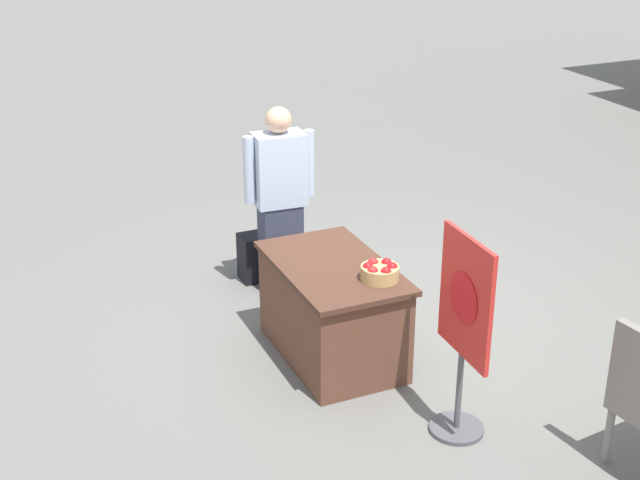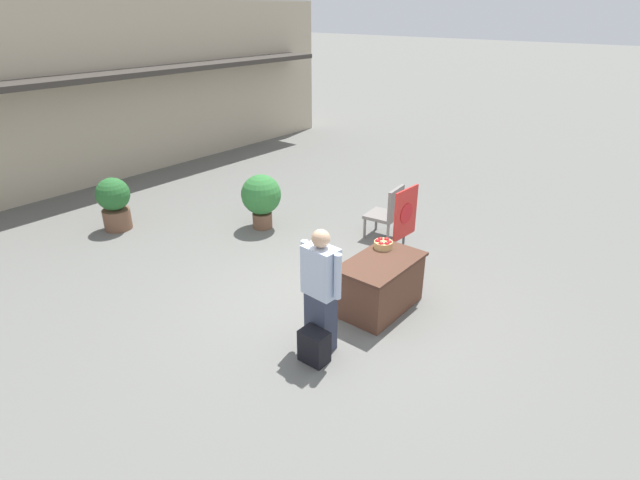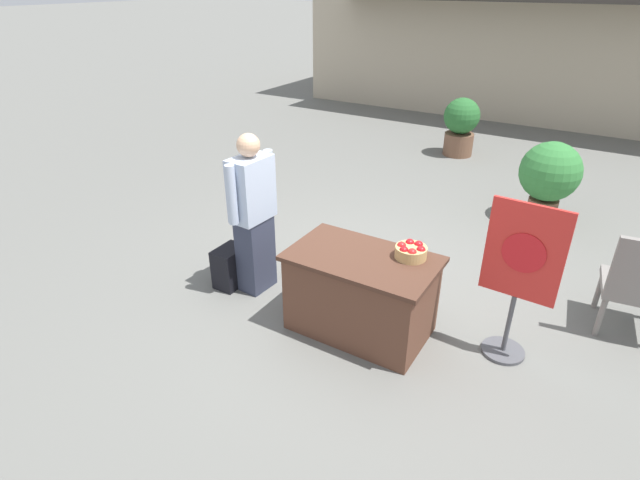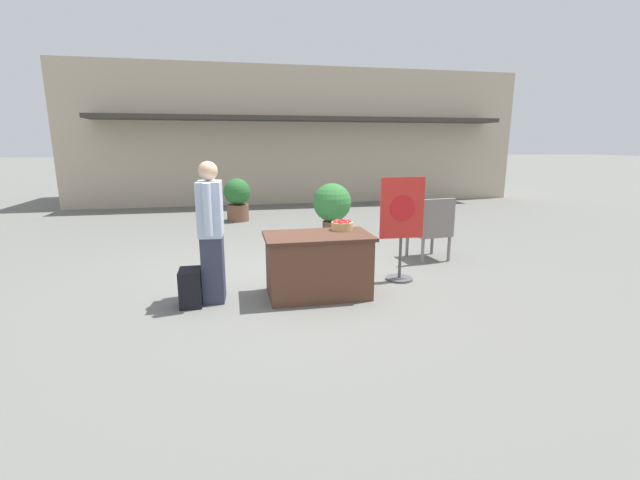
{
  "view_description": "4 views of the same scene",
  "coord_description": "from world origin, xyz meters",
  "px_view_note": "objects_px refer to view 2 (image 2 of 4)",
  "views": [
    {
      "loc": [
        5.61,
        -3.0,
        3.48
      ],
      "look_at": [
        0.22,
        -0.63,
        0.92
      ],
      "focal_mm": 50.0,
      "sensor_mm": 36.0,
      "label": 1
    },
    {
      "loc": [
        -4.87,
        -3.73,
        3.9
      ],
      "look_at": [
        -0.04,
        0.22,
        0.96
      ],
      "focal_mm": 28.0,
      "sensor_mm": 36.0,
      "label": 2
    },
    {
      "loc": [
        1.92,
        -3.88,
        2.85
      ],
      "look_at": [
        -0.17,
        -0.47,
        0.73
      ],
      "focal_mm": 28.0,
      "sensor_mm": 36.0,
      "label": 3
    },
    {
      "loc": [
        -0.68,
        -5.42,
        1.8
      ],
      "look_at": [
        0.37,
        -0.42,
        0.65
      ],
      "focal_mm": 24.0,
      "sensor_mm": 36.0,
      "label": 4
    }
  ],
  "objects_px": {
    "poster_board": "(405,226)",
    "potted_plant_far_left": "(114,202)",
    "patio_chair": "(388,211)",
    "backpack": "(314,346)",
    "apple_basket": "(383,244)",
    "display_table": "(380,284)",
    "person_visitor": "(321,291)",
    "potted_plant_near_right": "(261,197)"
  },
  "relations": [
    {
      "from": "person_visitor",
      "to": "patio_chair",
      "type": "xyz_separation_m",
      "value": [
        3.29,
        1.11,
        -0.29
      ]
    },
    {
      "from": "display_table",
      "to": "person_visitor",
      "type": "relative_size",
      "value": 0.78
    },
    {
      "from": "poster_board",
      "to": "potted_plant_far_left",
      "type": "height_order",
      "value": "poster_board"
    },
    {
      "from": "apple_basket",
      "to": "backpack",
      "type": "distance_m",
      "value": 1.94
    },
    {
      "from": "apple_basket",
      "to": "patio_chair",
      "type": "xyz_separation_m",
      "value": [
        1.72,
        0.98,
        -0.28
      ]
    },
    {
      "from": "display_table",
      "to": "poster_board",
      "type": "bearing_deg",
      "value": 16.21
    },
    {
      "from": "backpack",
      "to": "poster_board",
      "type": "bearing_deg",
      "value": 8.22
    },
    {
      "from": "person_visitor",
      "to": "potted_plant_near_right",
      "type": "xyz_separation_m",
      "value": [
        2.19,
        3.24,
        -0.2
      ]
    },
    {
      "from": "display_table",
      "to": "potted_plant_near_right",
      "type": "height_order",
      "value": "potted_plant_near_right"
    },
    {
      "from": "person_visitor",
      "to": "patio_chair",
      "type": "bearing_deg",
      "value": 21.91
    },
    {
      "from": "backpack",
      "to": "patio_chair",
      "type": "relative_size",
      "value": 0.42
    },
    {
      "from": "person_visitor",
      "to": "backpack",
      "type": "relative_size",
      "value": 3.85
    },
    {
      "from": "display_table",
      "to": "patio_chair",
      "type": "relative_size",
      "value": 1.27
    },
    {
      "from": "apple_basket",
      "to": "person_visitor",
      "type": "distance_m",
      "value": 1.58
    },
    {
      "from": "person_visitor",
      "to": "poster_board",
      "type": "distance_m",
      "value": 2.44
    },
    {
      "from": "patio_chair",
      "to": "apple_basket",
      "type": "bearing_deg",
      "value": 113.16
    },
    {
      "from": "apple_basket",
      "to": "potted_plant_near_right",
      "type": "relative_size",
      "value": 0.26
    },
    {
      "from": "backpack",
      "to": "potted_plant_near_right",
      "type": "bearing_deg",
      "value": 53.85
    },
    {
      "from": "display_table",
      "to": "backpack",
      "type": "bearing_deg",
      "value": -178.51
    },
    {
      "from": "patio_chair",
      "to": "potted_plant_far_left",
      "type": "xyz_separation_m",
      "value": [
        -2.9,
        4.24,
        0.02
      ]
    },
    {
      "from": "poster_board",
      "to": "patio_chair",
      "type": "distance_m",
      "value": 1.22
    },
    {
      "from": "backpack",
      "to": "patio_chair",
      "type": "height_order",
      "value": "patio_chair"
    },
    {
      "from": "poster_board",
      "to": "potted_plant_far_left",
      "type": "bearing_deg",
      "value": -155.42
    },
    {
      "from": "patio_chair",
      "to": "potted_plant_far_left",
      "type": "relative_size",
      "value": 0.98
    },
    {
      "from": "backpack",
      "to": "poster_board",
      "type": "height_order",
      "value": "poster_board"
    },
    {
      "from": "apple_basket",
      "to": "potted_plant_near_right",
      "type": "distance_m",
      "value": 3.18
    },
    {
      "from": "potted_plant_near_right",
      "to": "apple_basket",
      "type": "bearing_deg",
      "value": -101.2
    },
    {
      "from": "person_visitor",
      "to": "potted_plant_far_left",
      "type": "xyz_separation_m",
      "value": [
        0.39,
        5.34,
        -0.27
      ]
    },
    {
      "from": "person_visitor",
      "to": "backpack",
      "type": "bearing_deg",
      "value": -153.69
    },
    {
      "from": "potted_plant_far_left",
      "to": "potted_plant_near_right",
      "type": "xyz_separation_m",
      "value": [
        1.8,
        -2.11,
        0.08
      ]
    },
    {
      "from": "apple_basket",
      "to": "poster_board",
      "type": "bearing_deg",
      "value": 9.98
    },
    {
      "from": "backpack",
      "to": "patio_chair",
      "type": "distance_m",
      "value": 3.77
    },
    {
      "from": "apple_basket",
      "to": "poster_board",
      "type": "relative_size",
      "value": 0.19
    },
    {
      "from": "apple_basket",
      "to": "person_visitor",
      "type": "height_order",
      "value": "person_visitor"
    },
    {
      "from": "person_visitor",
      "to": "apple_basket",
      "type": "bearing_deg",
      "value": 7.96
    },
    {
      "from": "patio_chair",
      "to": "potted_plant_near_right",
      "type": "bearing_deg",
      "value": 20.83
    },
    {
      "from": "display_table",
      "to": "potted_plant_near_right",
      "type": "relative_size",
      "value": 1.2
    },
    {
      "from": "apple_basket",
      "to": "person_visitor",
      "type": "xyz_separation_m",
      "value": [
        -1.57,
        -0.13,
        0.01
      ]
    },
    {
      "from": "apple_basket",
      "to": "backpack",
      "type": "xyz_separation_m",
      "value": [
        -1.83,
        -0.24,
        -0.61
      ]
    },
    {
      "from": "apple_basket",
      "to": "poster_board",
      "type": "distance_m",
      "value": 0.87
    },
    {
      "from": "display_table",
      "to": "patio_chair",
      "type": "distance_m",
      "value": 2.39
    },
    {
      "from": "poster_board",
      "to": "person_visitor",
      "type": "bearing_deg",
      "value": -80.77
    }
  ]
}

